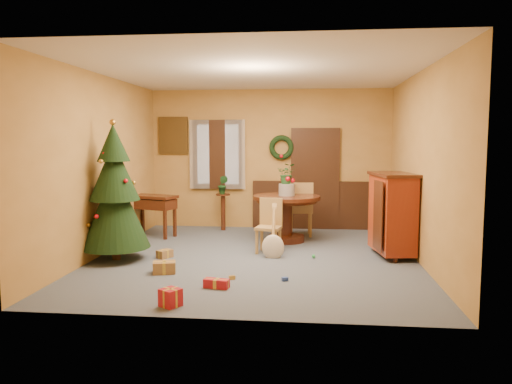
# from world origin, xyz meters

# --- Properties ---
(room_envelope) EXTENTS (5.50, 5.50, 5.50)m
(room_envelope) POSITION_xyz_m (0.21, 2.70, 1.12)
(room_envelope) COLOR #363E4F
(room_envelope) RESTS_ON ground
(dining_table) EXTENTS (1.23, 1.23, 0.85)m
(dining_table) POSITION_xyz_m (0.42, 1.33, 0.59)
(dining_table) COLOR black
(dining_table) RESTS_ON floor
(urn) EXTENTS (0.29, 0.29, 0.21)m
(urn) POSITION_xyz_m (0.42, 1.33, 0.95)
(urn) COLOR slate
(urn) RESTS_ON dining_table
(centerpiece_plant) EXTENTS (0.34, 0.29, 0.37)m
(centerpiece_plant) POSITION_xyz_m (0.42, 1.33, 1.25)
(centerpiece_plant) COLOR #1E4C23
(centerpiece_plant) RESTS_ON urn
(chair_near) EXTENTS (0.44, 0.44, 0.89)m
(chair_near) POSITION_xyz_m (0.18, 0.44, 0.48)
(chair_near) COLOR olive
(chair_near) RESTS_ON floor
(chair_far) EXTENTS (0.48, 0.48, 1.05)m
(chair_far) POSITION_xyz_m (0.67, 1.84, 0.56)
(chair_far) COLOR olive
(chair_far) RESTS_ON floor
(guitar) EXTENTS (0.41, 0.58, 0.81)m
(guitar) POSITION_xyz_m (0.27, 0.02, 0.42)
(guitar) COLOR beige
(guitar) RESTS_ON floor
(plant_stand) EXTENTS (0.29, 0.29, 0.75)m
(plant_stand) POSITION_xyz_m (-0.93, 2.34, 0.47)
(plant_stand) COLOR black
(plant_stand) RESTS_ON floor
(stand_plant) EXTENTS (0.24, 0.20, 0.38)m
(stand_plant) POSITION_xyz_m (-0.93, 2.34, 0.94)
(stand_plant) COLOR #19471E
(stand_plant) RESTS_ON plant_stand
(christmas_tree) EXTENTS (1.05, 1.05, 2.17)m
(christmas_tree) POSITION_xyz_m (-2.15, -0.35, 1.03)
(christmas_tree) COLOR #382111
(christmas_tree) RESTS_ON floor
(writing_desk) EXTENTS (1.00, 0.72, 0.80)m
(writing_desk) POSITION_xyz_m (-2.15, 1.54, 0.60)
(writing_desk) COLOR black
(writing_desk) RESTS_ON floor
(sideboard) EXTENTS (0.71, 1.12, 1.34)m
(sideboard) POSITION_xyz_m (2.15, 0.35, 0.72)
(sideboard) COLOR #571209
(sideboard) RESTS_ON floor
(gift_a) EXTENTS (0.35, 0.29, 0.17)m
(gift_a) POSITION_xyz_m (-1.18, -1.04, 0.08)
(gift_a) COLOR brown
(gift_a) RESTS_ON floor
(gift_b) EXTENTS (0.28, 0.28, 0.20)m
(gift_b) POSITION_xyz_m (-0.71, -2.40, 0.10)
(gift_b) COLOR #A3151E
(gift_b) RESTS_ON floor
(gift_c) EXTENTS (0.26, 0.28, 0.13)m
(gift_c) POSITION_xyz_m (-1.44, -0.15, 0.06)
(gift_c) COLOR brown
(gift_c) RESTS_ON floor
(gift_d) EXTENTS (0.34, 0.19, 0.11)m
(gift_d) POSITION_xyz_m (-0.32, -1.66, 0.06)
(gift_d) COLOR #A3151E
(gift_d) RESTS_ON floor
(toy_a) EXTENTS (0.09, 0.08, 0.05)m
(toy_a) POSITION_xyz_m (0.52, -1.26, 0.03)
(toy_a) COLOR #223D95
(toy_a) RESTS_ON floor
(toy_b) EXTENTS (0.06, 0.06, 0.06)m
(toy_b) POSITION_xyz_m (0.91, 0.06, 0.03)
(toy_b) COLOR green
(toy_b) RESTS_ON floor
(toy_c) EXTENTS (0.09, 0.09, 0.05)m
(toy_c) POSITION_xyz_m (-0.39, -1.66, 0.03)
(toy_c) COLOR gold
(toy_c) RESTS_ON floor
(toy_d) EXTENTS (0.06, 0.06, 0.06)m
(toy_d) POSITION_xyz_m (0.31, 0.55, 0.03)
(toy_d) COLOR red
(toy_d) RESTS_ON floor
(toy_e) EXTENTS (0.09, 0.08, 0.05)m
(toy_e) POSITION_xyz_m (-0.19, -1.26, 0.03)
(toy_e) COLOR #C1872D
(toy_e) RESTS_ON floor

